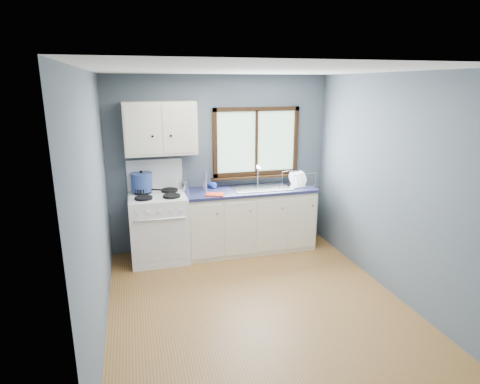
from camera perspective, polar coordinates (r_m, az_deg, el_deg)
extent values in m
cube|color=olive|center=(4.67, 2.38, -15.59)|extent=(3.20, 3.60, 0.02)
cube|color=white|center=(4.01, 2.79, 17.08)|extent=(3.20, 3.60, 0.02)
cube|color=#535E68|center=(5.87, -2.80, 4.10)|extent=(3.20, 0.02, 2.50)
cube|color=#535E68|center=(2.61, 14.93, -10.96)|extent=(3.20, 0.02, 2.50)
cube|color=#535E68|center=(4.00, -20.01, -2.13)|extent=(0.02, 3.60, 2.50)
cube|color=#535E68|center=(4.89, 20.87, 0.85)|extent=(0.02, 3.60, 2.50)
cube|color=white|center=(5.63, -11.46, -5.05)|extent=(0.76, 0.65, 0.92)
cube|color=white|center=(5.73, -12.03, 2.39)|extent=(0.76, 0.05, 0.44)
cube|color=silver|center=(5.48, -11.71, -0.48)|extent=(0.72, 0.59, 0.01)
cylinder|color=black|center=(5.33, -13.54, -0.83)|extent=(0.23, 0.23, 0.03)
cylinder|color=black|center=(5.35, -9.69, -0.56)|extent=(0.23, 0.23, 0.03)
cylinder|color=black|center=(5.62, -13.65, -0.01)|extent=(0.23, 0.23, 0.03)
cylinder|color=black|center=(5.64, -10.00, 0.24)|extent=(0.23, 0.23, 0.03)
cylinder|color=silver|center=(5.22, -11.32, -3.85)|extent=(0.66, 0.02, 0.02)
cube|color=silver|center=(5.35, -11.17, -6.82)|extent=(0.66, 0.01, 0.55)
cube|color=#EFE7C9|center=(5.87, 1.37, -4.09)|extent=(1.85, 0.60, 0.88)
cube|color=black|center=(6.03, 1.30, -7.62)|extent=(1.85, 0.54, 0.08)
cube|color=#1B1E40|center=(5.73, 1.40, 0.25)|extent=(1.89, 0.64, 0.04)
cube|color=silver|center=(5.78, 3.12, 0.59)|extent=(0.84, 0.46, 0.01)
cube|color=silver|center=(5.74, 1.21, -0.24)|extent=(0.36, 0.40, 0.14)
cube|color=silver|center=(5.86, 4.96, 0.03)|extent=(0.36, 0.40, 0.14)
cylinder|color=silver|center=(5.93, 2.53, 2.35)|extent=(0.02, 0.02, 0.28)
cylinder|color=silver|center=(5.84, 2.76, 3.44)|extent=(0.02, 0.16, 0.02)
sphere|color=silver|center=(5.90, 2.55, 3.67)|extent=(0.04, 0.04, 0.04)
cube|color=#9EC6A8|center=(5.93, 2.30, 7.17)|extent=(1.22, 0.01, 0.92)
cube|color=black|center=(5.87, 2.40, 11.69)|extent=(1.30, 0.05, 0.06)
cube|color=black|center=(6.00, 2.30, 2.70)|extent=(1.30, 0.05, 0.06)
cube|color=black|center=(5.76, -3.58, 6.91)|extent=(0.06, 0.05, 1.00)
cube|color=black|center=(6.13, 7.94, 7.29)|extent=(0.06, 0.05, 1.00)
cube|color=black|center=(5.92, 2.35, 7.14)|extent=(0.03, 0.05, 0.92)
cube|color=black|center=(5.98, 2.38, 2.17)|extent=(1.36, 0.10, 0.03)
cube|color=#EFE7C9|center=(5.49, -11.26, 8.87)|extent=(0.95, 0.32, 0.70)
cube|color=#EFE7C9|center=(5.31, -13.71, 8.53)|extent=(0.44, 0.01, 0.62)
cube|color=#EFE7C9|center=(5.35, -8.56, 8.83)|extent=(0.44, 0.01, 0.62)
sphere|color=black|center=(5.31, -12.35, 7.74)|extent=(0.03, 0.03, 0.03)
sphere|color=black|center=(5.33, -9.80, 7.89)|extent=(0.03, 0.03, 0.03)
cylinder|color=black|center=(5.61, -13.77, 0.40)|extent=(0.35, 0.35, 0.05)
cube|color=black|center=(5.54, -11.91, 0.34)|extent=(0.15, 0.08, 0.02)
cylinder|color=navy|center=(5.60, -13.81, 1.33)|extent=(0.35, 0.35, 0.24)
cylinder|color=navy|center=(5.57, -13.89, 2.58)|extent=(0.37, 0.37, 0.02)
sphere|color=black|center=(5.56, -13.90, 2.79)|extent=(0.05, 0.05, 0.04)
cylinder|color=silver|center=(5.72, -7.82, 0.97)|extent=(0.12, 0.12, 0.13)
cylinder|color=silver|center=(5.70, -7.72, 2.35)|extent=(0.01, 0.01, 0.19)
cylinder|color=silver|center=(5.69, -8.08, 2.50)|extent=(0.01, 0.01, 0.23)
cylinder|color=silver|center=(5.67, -7.82, 2.19)|extent=(0.01, 0.01, 0.18)
cylinder|color=silver|center=(5.63, -5.01, 1.55)|extent=(0.07, 0.07, 0.27)
imported|color=blue|center=(5.72, -3.58, 1.58)|extent=(0.12, 0.12, 0.23)
cube|color=red|center=(5.41, -3.56, -0.35)|extent=(0.28, 0.24, 0.02)
cube|color=silver|center=(6.00, 8.32, 1.04)|extent=(0.47, 0.40, 0.01)
cylinder|color=silver|center=(5.75, 7.69, 1.37)|extent=(0.01, 0.01, 0.20)
cylinder|color=silver|center=(5.98, 10.69, 1.79)|extent=(0.01, 0.01, 0.20)
cylinder|color=silver|center=(5.98, 6.01, 1.96)|extent=(0.01, 0.01, 0.20)
cylinder|color=silver|center=(6.20, 8.97, 2.35)|extent=(0.01, 0.01, 0.20)
cylinder|color=silver|center=(5.84, 9.26, 2.52)|extent=(0.38, 0.10, 0.01)
cylinder|color=silver|center=(6.07, 7.55, 3.06)|extent=(0.38, 0.10, 0.01)
cylinder|color=white|center=(5.91, 7.60, 1.87)|extent=(0.11, 0.22, 0.21)
cylinder|color=white|center=(5.96, 8.21, 1.95)|extent=(0.11, 0.22, 0.21)
cylinder|color=white|center=(6.01, 8.80, 2.03)|extent=(0.11, 0.22, 0.21)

